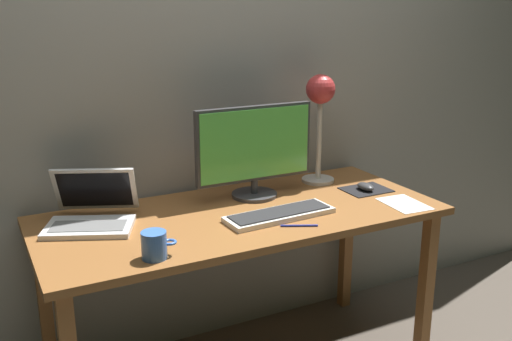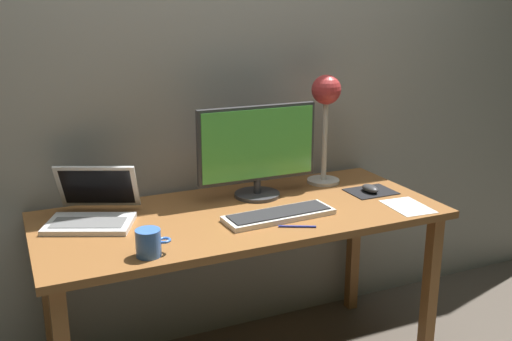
{
  "view_description": "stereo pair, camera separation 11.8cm",
  "coord_description": "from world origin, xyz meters",
  "px_view_note": "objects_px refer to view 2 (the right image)",
  "views": [
    {
      "loc": [
        -0.95,
        -1.97,
        1.54
      ],
      "look_at": [
        0.04,
        -0.05,
        0.92
      ],
      "focal_mm": 40.86,
      "sensor_mm": 36.0,
      "label": 1
    },
    {
      "loc": [
        -0.84,
        -2.02,
        1.54
      ],
      "look_at": [
        0.04,
        -0.05,
        0.92
      ],
      "focal_mm": 40.86,
      "sensor_mm": 36.0,
      "label": 2
    }
  ],
  "objects_px": {
    "keyboard_main": "(279,215)",
    "mouse": "(370,188)",
    "monitor": "(257,149)",
    "laptop": "(93,206)",
    "desk_lamp": "(326,104)",
    "pen": "(297,226)",
    "coffee_mug": "(149,243)"
  },
  "relations": [
    {
      "from": "keyboard_main",
      "to": "monitor",
      "type": "bearing_deg",
      "value": 83.79
    },
    {
      "from": "keyboard_main",
      "to": "mouse",
      "type": "bearing_deg",
      "value": 12.67
    },
    {
      "from": "keyboard_main",
      "to": "mouse",
      "type": "distance_m",
      "value": 0.51
    },
    {
      "from": "coffee_mug",
      "to": "pen",
      "type": "distance_m",
      "value": 0.56
    },
    {
      "from": "laptop",
      "to": "coffee_mug",
      "type": "bearing_deg",
      "value": -74.9
    },
    {
      "from": "pen",
      "to": "keyboard_main",
      "type": "bearing_deg",
      "value": 97.67
    },
    {
      "from": "laptop",
      "to": "desk_lamp",
      "type": "bearing_deg",
      "value": 3.32
    },
    {
      "from": "mouse",
      "to": "coffee_mug",
      "type": "height_order",
      "value": "coffee_mug"
    },
    {
      "from": "laptop",
      "to": "pen",
      "type": "relative_size",
      "value": 2.89
    },
    {
      "from": "monitor",
      "to": "desk_lamp",
      "type": "relative_size",
      "value": 1.06
    },
    {
      "from": "laptop",
      "to": "keyboard_main",
      "type": "bearing_deg",
      "value": -22.23
    },
    {
      "from": "monitor",
      "to": "keyboard_main",
      "type": "relative_size",
      "value": 1.18
    },
    {
      "from": "desk_lamp",
      "to": "mouse",
      "type": "relative_size",
      "value": 5.18
    },
    {
      "from": "monitor",
      "to": "mouse",
      "type": "xyz_separation_m",
      "value": [
        0.47,
        -0.16,
        -0.19
      ]
    },
    {
      "from": "desk_lamp",
      "to": "monitor",
      "type": "bearing_deg",
      "value": -170.81
    },
    {
      "from": "monitor",
      "to": "mouse",
      "type": "bearing_deg",
      "value": -18.57
    },
    {
      "from": "coffee_mug",
      "to": "desk_lamp",
      "type": "bearing_deg",
      "value": 26.69
    },
    {
      "from": "coffee_mug",
      "to": "pen",
      "type": "xyz_separation_m",
      "value": [
        0.56,
        0.02,
        -0.04
      ]
    },
    {
      "from": "monitor",
      "to": "mouse",
      "type": "distance_m",
      "value": 0.53
    },
    {
      "from": "pen",
      "to": "mouse",
      "type": "bearing_deg",
      "value": 25.6
    },
    {
      "from": "keyboard_main",
      "to": "mouse",
      "type": "relative_size",
      "value": 4.65
    },
    {
      "from": "keyboard_main",
      "to": "pen",
      "type": "bearing_deg",
      "value": -82.33
    },
    {
      "from": "keyboard_main",
      "to": "pen",
      "type": "height_order",
      "value": "keyboard_main"
    },
    {
      "from": "desk_lamp",
      "to": "pen",
      "type": "bearing_deg",
      "value": -129.91
    },
    {
      "from": "keyboard_main",
      "to": "mouse",
      "type": "xyz_separation_m",
      "value": [
        0.5,
        0.11,
        0.01
      ]
    },
    {
      "from": "desk_lamp",
      "to": "keyboard_main",
      "type": "bearing_deg",
      "value": -139.93
    },
    {
      "from": "laptop",
      "to": "coffee_mug",
      "type": "height_order",
      "value": "laptop"
    },
    {
      "from": "monitor",
      "to": "desk_lamp",
      "type": "bearing_deg",
      "value": 9.19
    },
    {
      "from": "laptop",
      "to": "pen",
      "type": "height_order",
      "value": "laptop"
    },
    {
      "from": "monitor",
      "to": "laptop",
      "type": "bearing_deg",
      "value": -179.81
    },
    {
      "from": "desk_lamp",
      "to": "pen",
      "type": "height_order",
      "value": "desk_lamp"
    },
    {
      "from": "desk_lamp",
      "to": "laptop",
      "type": "bearing_deg",
      "value": -176.68
    }
  ]
}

